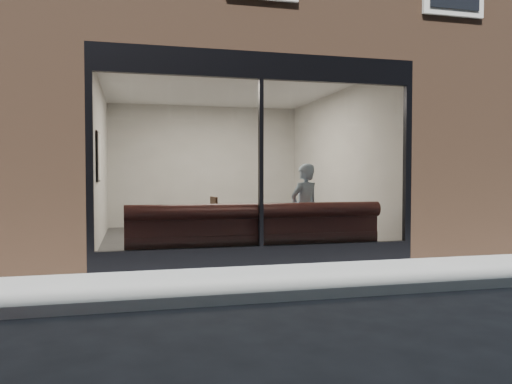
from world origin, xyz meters
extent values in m
plane|color=black|center=(0.00, 0.00, 0.00)|extent=(120.00, 120.00, 0.00)
cube|color=gray|center=(0.00, 1.00, 0.01)|extent=(40.00, 2.00, 0.01)
cube|color=gray|center=(0.00, -0.05, 0.06)|extent=(40.00, 0.10, 0.12)
cube|color=brown|center=(-3.75, 8.00, 1.60)|extent=(2.50, 12.00, 3.20)
cube|color=brown|center=(3.75, 8.00, 1.60)|extent=(2.50, 12.00, 3.20)
cube|color=brown|center=(0.00, 11.00, 1.60)|extent=(5.00, 6.00, 3.20)
plane|color=#2D2D30|center=(0.00, 5.00, 0.02)|extent=(6.00, 6.00, 0.00)
plane|color=white|center=(0.00, 5.00, 3.19)|extent=(6.00, 6.00, 0.00)
plane|color=beige|center=(0.00, 7.99, 1.60)|extent=(5.00, 0.00, 5.00)
plane|color=beige|center=(-2.49, 5.00, 1.60)|extent=(0.00, 6.00, 6.00)
plane|color=beige|center=(2.49, 5.00, 1.60)|extent=(0.00, 6.00, 6.00)
cube|color=black|center=(0.00, 2.05, 0.15)|extent=(5.00, 0.10, 0.30)
cube|color=black|center=(0.00, 2.05, 3.00)|extent=(5.00, 0.10, 0.40)
cube|color=black|center=(0.00, 2.05, 1.55)|extent=(0.06, 0.10, 2.50)
plane|color=white|center=(0.00, 2.02, 1.55)|extent=(4.80, 0.00, 4.80)
cube|color=#3A1B15|center=(0.00, 2.45, 0.23)|extent=(4.00, 0.55, 0.45)
imported|color=#ACCCE4|center=(0.93, 2.72, 0.78)|extent=(0.67, 0.57, 1.56)
cube|color=#322213|center=(-0.82, 3.62, 0.74)|extent=(0.58, 0.58, 0.04)
cube|color=#322213|center=(1.53, 3.10, 0.74)|extent=(0.75, 0.75, 0.04)
cube|color=#322213|center=(-0.55, 4.26, 0.24)|extent=(0.44, 0.44, 0.04)
cube|color=white|center=(-2.45, 4.08, 1.69)|extent=(0.02, 0.62, 0.83)
camera|label=1|loc=(-1.87, -5.21, 1.38)|focal=35.00mm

